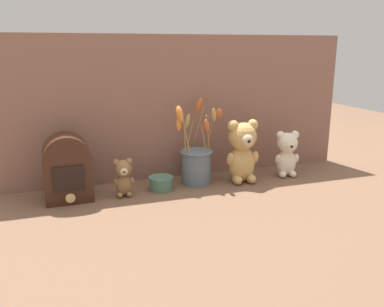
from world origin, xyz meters
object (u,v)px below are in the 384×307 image
at_px(teddy_bear_large, 242,150).
at_px(decorative_tin_tall, 161,183).
at_px(teddy_bear_small, 124,177).
at_px(teddy_bear_medium, 287,153).
at_px(vintage_radio, 67,168).
at_px(flower_vase, 196,161).

height_order(teddy_bear_large, decorative_tin_tall, teddy_bear_large).
bearing_deg(teddy_bear_small, teddy_bear_medium, 1.37).
relative_size(teddy_bear_large, teddy_bear_small, 1.80).
height_order(teddy_bear_small, vintage_radio, vintage_radio).
height_order(teddy_bear_small, flower_vase, flower_vase).
bearing_deg(teddy_bear_large, decorative_tin_tall, 178.18).
bearing_deg(decorative_tin_tall, vintage_radio, 178.76).
xyz_separation_m(teddy_bear_small, flower_vase, (0.29, 0.05, 0.02)).
distance_m(teddy_bear_small, vintage_radio, 0.19).
bearing_deg(flower_vase, decorative_tin_tall, -168.87).
relative_size(flower_vase, vintage_radio, 1.42).
bearing_deg(teddy_bear_small, decorative_tin_tall, 7.79).
xyz_separation_m(flower_vase, decorative_tin_tall, (-0.15, -0.03, -0.06)).
bearing_deg(teddy_bear_large, vintage_radio, 178.47).
relative_size(flower_vase, decorative_tin_tall, 3.62).
height_order(teddy_bear_large, vintage_radio, teddy_bear_large).
bearing_deg(flower_vase, vintage_radio, -177.32).
height_order(teddy_bear_medium, flower_vase, flower_vase).
distance_m(teddy_bear_medium, decorative_tin_tall, 0.53).
relative_size(teddy_bear_medium, flower_vase, 0.57).
bearing_deg(teddy_bear_small, teddy_bear_large, 1.10).
bearing_deg(flower_vase, teddy_bear_small, -170.48).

